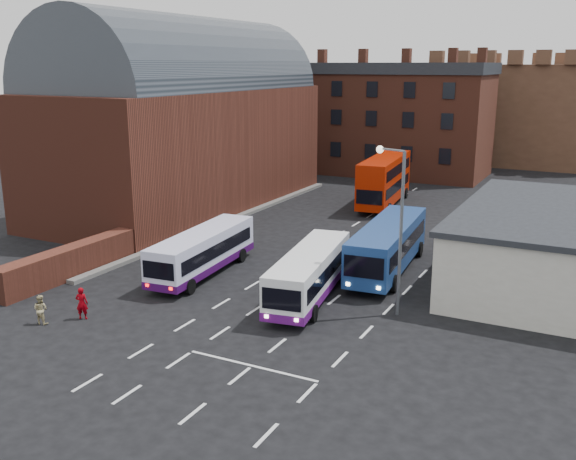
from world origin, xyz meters
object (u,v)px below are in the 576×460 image
at_px(bus_blue, 388,244).
at_px(pedestrian_beige, 41,309).
at_px(bus_red_double, 384,180).
at_px(pedestrian_red, 82,303).
at_px(street_lamp, 397,216).
at_px(bus_white_inbound, 310,271).
at_px(bus_white_outbound, 203,249).

height_order(bus_blue, pedestrian_beige, bus_blue).
bearing_deg(bus_red_double, pedestrian_red, 75.65).
bearing_deg(street_lamp, pedestrian_beige, -148.40).
relative_size(bus_red_double, pedestrian_beige, 7.49).
xyz_separation_m(bus_white_inbound, pedestrian_beige, (-9.97, -8.94, -0.79)).
relative_size(bus_white_outbound, pedestrian_red, 5.91).
bearing_deg(bus_white_outbound, pedestrian_beige, -109.99).
height_order(bus_white_inbound, pedestrian_beige, bus_white_inbound).
relative_size(street_lamp, pedestrian_red, 5.13).
xyz_separation_m(bus_white_outbound, pedestrian_beige, (-2.61, -9.82, -0.79)).
bearing_deg(pedestrian_beige, street_lamp, -156.69).
xyz_separation_m(bus_blue, bus_red_double, (-6.27, 17.60, 0.54)).
xyz_separation_m(bus_white_inbound, bus_red_double, (-4.08, 23.88, 0.75)).
height_order(bus_red_double, street_lamp, street_lamp).
distance_m(bus_white_outbound, pedestrian_beige, 10.19).
relative_size(pedestrian_red, pedestrian_beige, 1.12).
distance_m(bus_blue, bus_red_double, 18.69).
relative_size(bus_white_inbound, pedestrian_red, 5.97).
relative_size(bus_white_outbound, bus_white_inbound, 0.99).
bearing_deg(pedestrian_red, bus_blue, -152.80).
xyz_separation_m(bus_white_outbound, pedestrian_red, (-1.29, -8.48, -0.70)).
distance_m(bus_white_outbound, bus_white_inbound, 7.41).
bearing_deg(bus_white_outbound, bus_white_inbound, -11.86).
distance_m(bus_white_outbound, pedestrian_red, 8.60).
height_order(street_lamp, pedestrian_beige, street_lamp).
distance_m(bus_white_inbound, bus_blue, 6.65).
height_order(bus_white_outbound, bus_white_inbound, bus_white_inbound).
bearing_deg(bus_white_inbound, pedestrian_beige, 32.59).
bearing_deg(bus_blue, bus_white_outbound, 24.52).
relative_size(bus_blue, pedestrian_beige, 7.52).
height_order(bus_blue, bus_red_double, bus_red_double).
bearing_deg(bus_blue, pedestrian_beige, 46.38).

